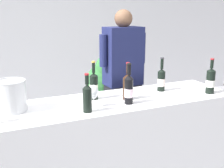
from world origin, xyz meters
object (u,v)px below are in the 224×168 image
at_px(wine_bottle_1, 87,97).
at_px(wine_bottle_3, 94,86).
at_px(wine_bottle_4, 129,89).
at_px(wine_bottle_0, 210,81).
at_px(person_server, 123,89).
at_px(potted_shrub, 112,86).
at_px(wine_bottle_5, 161,79).
at_px(ice_bucket, 11,96).
at_px(wine_glass, 94,93).
at_px(wine_bottle_2, 128,86).

distance_m(wine_bottle_1, wine_bottle_3, 0.33).
xyz_separation_m(wine_bottle_3, wine_bottle_4, (0.22, -0.24, 0.01)).
distance_m(wine_bottle_0, wine_bottle_3, 1.11).
xyz_separation_m(person_server, potted_shrub, (-0.00, 0.29, -0.05)).
height_order(wine_bottle_1, wine_bottle_3, wine_bottle_3).
distance_m(wine_bottle_1, wine_bottle_4, 0.39).
bearing_deg(wine_bottle_1, wine_bottle_5, 17.63).
bearing_deg(potted_shrub, ice_bucket, -146.68).
height_order(wine_bottle_0, wine_glass, wine_bottle_0).
bearing_deg(wine_bottle_1, wine_bottle_2, 20.55).
height_order(wine_bottle_5, ice_bucket, wine_bottle_5).
bearing_deg(wine_glass, wine_bottle_3, 69.39).
bearing_deg(wine_bottle_0, wine_glass, 176.41).
height_order(wine_bottle_4, potted_shrub, wine_bottle_4).
relative_size(wine_bottle_1, wine_bottle_5, 0.93).
bearing_deg(wine_bottle_1, wine_bottle_4, 7.11).
bearing_deg(wine_bottle_5, wine_bottle_0, -34.55).
bearing_deg(wine_glass, wine_bottle_0, -3.59).
height_order(wine_bottle_4, wine_glass, wine_bottle_4).
bearing_deg(wine_bottle_4, wine_glass, 172.99).
distance_m(wine_bottle_4, potted_shrub, 1.09).
height_order(wine_bottle_0, ice_bucket, wine_bottle_0).
bearing_deg(person_server, wine_bottle_0, -54.14).
xyz_separation_m(wine_bottle_2, wine_bottle_4, (-0.05, -0.11, 0.00)).
distance_m(wine_bottle_1, wine_bottle_5, 0.90).
relative_size(wine_bottle_0, potted_shrub, 0.28).
distance_m(wine_bottle_1, wine_bottle_2, 0.46).
bearing_deg(potted_shrub, wine_bottle_3, -124.27).
relative_size(wine_bottle_4, potted_shrub, 0.29).
xyz_separation_m(wine_bottle_1, wine_bottle_3, (0.16, 0.29, -0.00)).
bearing_deg(wine_bottle_5, potted_shrub, 102.28).
distance_m(wine_bottle_0, wine_bottle_5, 0.46).
height_order(ice_bucket, person_server, person_server).
distance_m(wine_bottle_0, ice_bucket, 1.79).
xyz_separation_m(wine_bottle_4, ice_bucket, (-0.92, 0.21, -0.00)).
bearing_deg(person_server, wine_bottle_3, -137.50).
distance_m(person_server, potted_shrub, 0.29).
relative_size(wine_bottle_1, wine_bottle_3, 0.90).
bearing_deg(wine_bottle_4, ice_bucket, 167.06).
distance_m(wine_bottle_0, wine_bottle_1, 1.24).
relative_size(wine_bottle_0, wine_glass, 1.79).
distance_m(wine_glass, potted_shrub, 1.17).
bearing_deg(potted_shrub, wine_bottle_4, -106.60).
height_order(wine_bottle_2, wine_bottle_3, wine_bottle_3).
xyz_separation_m(wine_bottle_0, wine_bottle_1, (-1.24, -0.01, -0.00)).
bearing_deg(wine_bottle_5, ice_bucket, -179.42).
bearing_deg(wine_bottle_5, wine_glass, -166.33).
bearing_deg(potted_shrub, person_server, -89.91).
bearing_deg(ice_bucket, wine_bottle_1, -25.95).
xyz_separation_m(wine_bottle_1, ice_bucket, (-0.53, 0.26, 0.00)).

